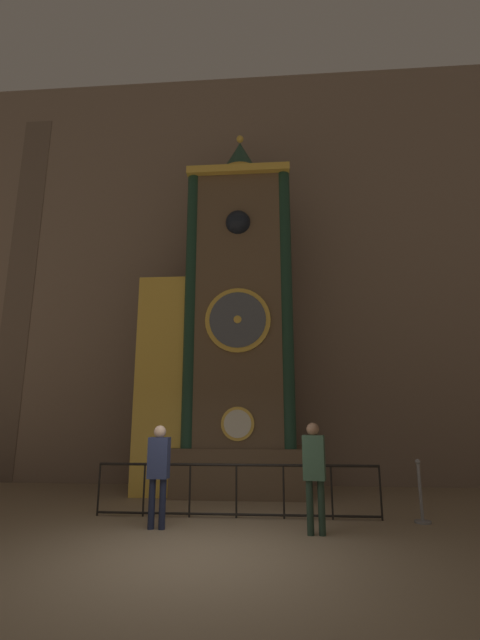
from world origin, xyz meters
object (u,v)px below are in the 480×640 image
(clock_tower, at_px, (226,331))
(visitor_near, at_px, (159,466))
(visitor_far, at_px, (314,466))
(stanchion_post, at_px, (421,502))

(clock_tower, height_order, visitor_near, clock_tower)
(visitor_far, relative_size, stanchion_post, 1.61)
(clock_tower, xyz_separation_m, stanchion_post, (3.71, -2.46, -3.57))
(visitor_near, xyz_separation_m, stanchion_post, (4.49, 0.75, -0.64))
(clock_tower, distance_m, stanchion_post, 5.70)
(visitor_far, height_order, stanchion_post, visitor_far)
(visitor_near, distance_m, visitor_far, 2.59)
(visitor_near, xyz_separation_m, visitor_far, (2.58, -0.18, 0.03))
(visitor_far, bearing_deg, stanchion_post, 38.41)
(clock_tower, relative_size, visitor_near, 5.82)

